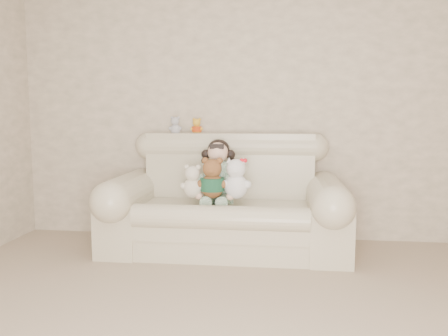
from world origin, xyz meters
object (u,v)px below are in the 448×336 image
white_cat (236,174)px  cream_teddy (193,178)px  seated_child (218,170)px  sofa (225,193)px  brown_teddy (212,174)px

white_cat → cream_teddy: (-0.37, -0.01, -0.04)m
seated_child → sofa: bearing=-55.9°
cream_teddy → sofa: bearing=19.6°
sofa → cream_teddy: size_ratio=6.35×
sofa → brown_teddy: (-0.09, -0.14, 0.19)m
sofa → white_cat: 0.25m
seated_child → brown_teddy: bearing=-104.0°
cream_teddy → white_cat: bearing=-7.4°
sofa → seated_child: bearing=133.3°
sofa → brown_teddy: 0.25m
seated_child → cream_teddy: size_ratio=1.73×
seated_child → brown_teddy: seated_child is taller
seated_child → brown_teddy: (-0.02, -0.22, -0.00)m
sofa → cream_teddy: (-0.26, -0.14, 0.15)m
brown_teddy → cream_teddy: size_ratio=1.22×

